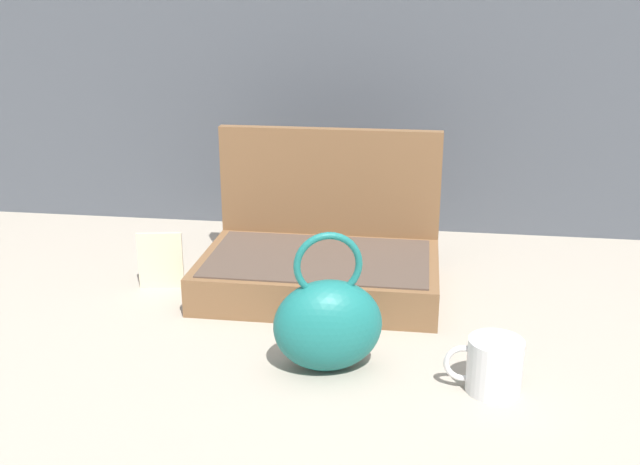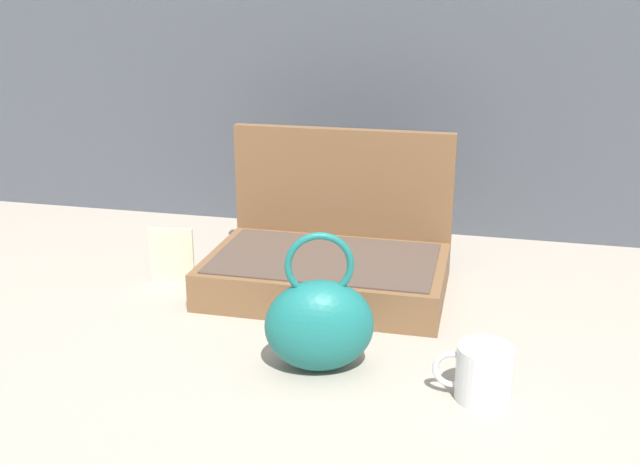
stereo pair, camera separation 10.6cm
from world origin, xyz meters
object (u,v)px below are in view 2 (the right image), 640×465
at_px(coffee_mug, 482,373).
at_px(teal_pouch_handbag, 319,323).
at_px(open_suitcase, 330,256).
at_px(info_card_left, 172,256).

bearing_deg(coffee_mug, teal_pouch_handbag, 172.81).
xyz_separation_m(open_suitcase, info_card_left, (-0.32, -0.05, -0.01)).
relative_size(open_suitcase, coffee_mug, 3.96).
height_order(open_suitcase, info_card_left, open_suitcase).
relative_size(coffee_mug, info_card_left, 1.01).
bearing_deg(teal_pouch_handbag, open_suitcase, 99.74).
relative_size(open_suitcase, teal_pouch_handbag, 2.02).
relative_size(teal_pouch_handbag, coffee_mug, 1.96).
distance_m(teal_pouch_handbag, coffee_mug, 0.26).
bearing_deg(teal_pouch_handbag, coffee_mug, -7.19).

